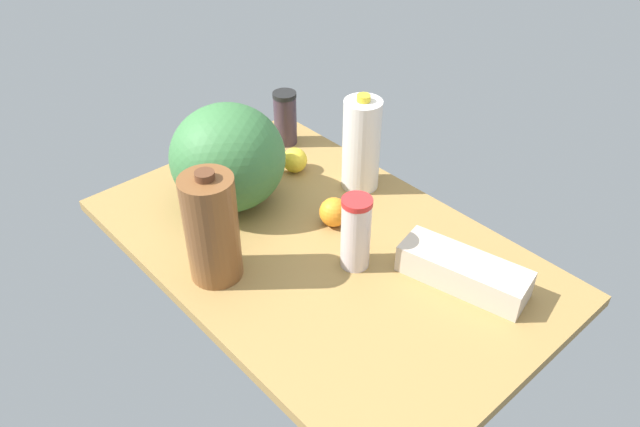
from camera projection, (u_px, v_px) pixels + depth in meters
countertop at (320, 249)px, 162.17cm from camera, size 120.00×76.00×3.00cm
tumbler_cup at (356, 233)px, 149.33cm from camera, size 7.45×7.45×19.69cm
shaker_bottle at (285, 118)px, 197.46cm from camera, size 7.48×7.48×17.50cm
milk_jug at (361, 145)px, 174.83cm from camera, size 10.70×10.70×28.91cm
watermelon at (228, 158)px, 167.63cm from camera, size 31.20×31.20×29.15cm
chocolate_milk_jug at (212, 228)px, 144.17cm from camera, size 12.70×12.70×29.45cm
egg_carton at (463, 271)px, 147.56cm from camera, size 32.51×17.35×7.37cm
orange_by_jug at (334, 212)px, 165.79cm from camera, size 7.90×7.90×7.90cm
lemon_far_back at (295, 160)px, 186.86cm from camera, size 7.53×7.53×7.53cm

